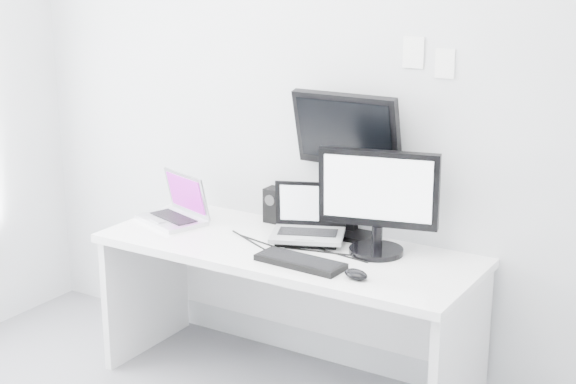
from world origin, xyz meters
name	(u,v)px	position (x,y,z in m)	size (l,w,h in m)	color
back_wall	(325,103)	(0.00, 1.60, 1.35)	(3.60, 3.60, 0.00)	#B5B7BA
desk	(287,318)	(0.00, 1.25, 0.36)	(1.80, 0.70, 0.73)	white
macbook	(170,198)	(-0.69, 1.26, 0.86)	(0.34, 0.26, 0.26)	silver
speaker	(275,205)	(-0.25, 1.54, 0.82)	(0.09, 0.09, 0.18)	black
dell_laptop	(308,214)	(0.06, 1.34, 0.87)	(0.34, 0.26, 0.28)	#A1A4A8
rear_monitor	(348,163)	(0.16, 1.54, 1.09)	(0.53, 0.19, 0.72)	black
samsung_monitor	(378,201)	(0.40, 1.38, 0.98)	(0.54, 0.25, 0.50)	black
keyboard	(300,262)	(0.18, 1.07, 0.74)	(0.40, 0.14, 0.03)	black
mouse	(356,274)	(0.46, 1.05, 0.75)	(0.12, 0.07, 0.04)	black
wall_note_0	(413,52)	(0.45, 1.59, 1.62)	(0.10, 0.00, 0.14)	white
wall_note_1	(445,64)	(0.60, 1.59, 1.58)	(0.09, 0.00, 0.13)	white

